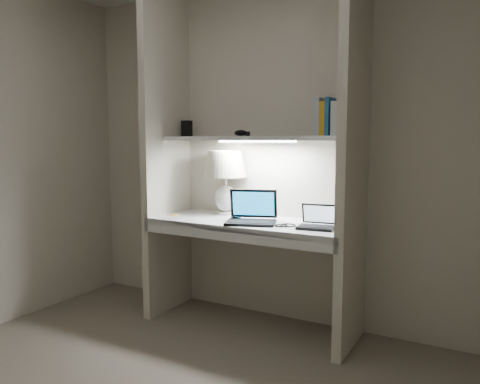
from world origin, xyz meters
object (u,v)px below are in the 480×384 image
Objects in this scene: laptop_main at (252,215)px; speaker at (246,206)px; laptop_netbook at (317,222)px; book_row at (333,118)px; table_lamp at (226,172)px.

laptop_main is 2.82× the size of speaker.
book_row is (0.02, 0.23, 0.68)m from laptop_netbook.
table_lamp is 0.89m from laptop_netbook.
laptop_main is at bearing -151.94° from book_row.
laptop_netbook is 0.69m from speaker.
book_row is (0.48, 0.26, 0.66)m from laptop_main.
laptop_netbook is 1.76× the size of speaker.
laptop_netbook is (0.81, -0.21, -0.29)m from table_lamp.
speaker is (0.17, 0.02, -0.26)m from table_lamp.
speaker is at bearing 153.21° from laptop_netbook.
laptop_main is at bearing -58.27° from speaker.
book_row reaches higher than laptop_main.
laptop_main is at bearing -33.86° from table_lamp.
table_lamp is at bearing 158.43° from laptop_netbook.
speaker is at bearing 106.09° from laptop_main.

